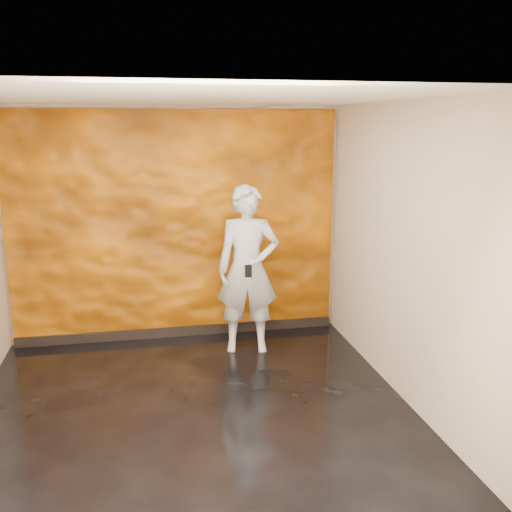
{
  "coord_description": "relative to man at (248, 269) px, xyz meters",
  "views": [
    {
      "loc": [
        -0.39,
        -4.85,
        2.59
      ],
      "look_at": [
        0.8,
        1.05,
        1.19
      ],
      "focal_mm": 40.0,
      "sensor_mm": 36.0,
      "label": 1
    }
  ],
  "objects": [
    {
      "name": "phone",
      "position": [
        -0.05,
        -0.29,
        0.06
      ],
      "size": [
        0.08,
        0.02,
        0.14
      ],
      "primitive_type": "cube",
      "rotation": [
        0.0,
        0.0,
        -0.13
      ],
      "color": "black",
      "rests_on": "man"
    },
    {
      "name": "man",
      "position": [
        0.0,
        0.0,
        0.0
      ],
      "size": [
        0.77,
        0.57,
        1.93
      ],
      "primitive_type": "imported",
      "rotation": [
        0.0,
        0.0,
        -0.17
      ],
      "color": "#8F939D",
      "rests_on": "ground"
    },
    {
      "name": "room",
      "position": [
        -0.76,
        -1.34,
        0.43
      ],
      "size": [
        4.02,
        4.02,
        2.81
      ],
      "color": "black",
      "rests_on": "ground"
    },
    {
      "name": "baseboard",
      "position": [
        -0.76,
        0.58,
        -0.91
      ],
      "size": [
        3.9,
        0.04,
        0.12
      ],
      "primitive_type": "cube",
      "color": "black",
      "rests_on": "ground"
    },
    {
      "name": "feature_wall",
      "position": [
        -0.76,
        0.62,
        0.41
      ],
      "size": [
        3.9,
        0.06,
        2.75
      ],
      "primitive_type": "cube",
      "color": "orange",
      "rests_on": "ground"
    }
  ]
}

